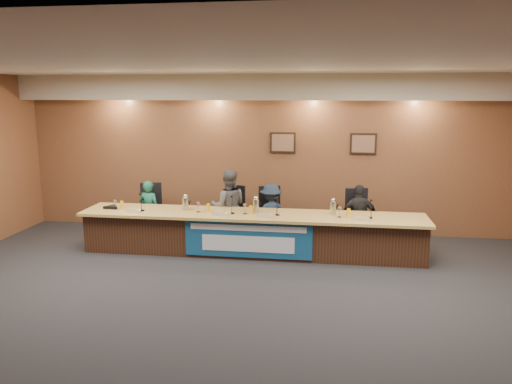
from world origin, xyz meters
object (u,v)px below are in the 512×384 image
Objects in this scene: office_chair_a at (151,214)px; carafe_mid at (256,206)px; carafe_right at (333,208)px; panelist_d at (359,217)px; dais_body at (252,234)px; banner at (248,239)px; office_chair_d at (359,222)px; office_chair_c at (272,219)px; office_chair_b at (230,217)px; panelist_a at (149,210)px; speakerphone at (112,207)px; carafe_left at (186,204)px; panelist_c at (271,214)px; panelist_b at (229,207)px.

carafe_mid is (2.20, -0.69, 0.39)m from office_chair_a.
panelist_d is at bearing 47.28° from carafe_right.
banner is at bearing -90.00° from dais_body.
office_chair_d is 2.01× the size of carafe_right.
office_chair_c is at bearing 168.65° from office_chair_d.
panelist_d is at bearing 16.76° from office_chair_b.
carafe_right is (3.55, -0.53, 0.28)m from panelist_a.
panelist_a is at bearing 170.07° from office_chair_d.
dais_body is 18.75× the size of speakerphone.
dais_body is 5.01× the size of panelist_d.
banner is 9.40× the size of carafe_left.
dais_body reaches higher than office_chair_c.
carafe_left reaches higher than office_chair_c.
office_chair_d is (1.63, 0.00, 0.00)m from office_chair_c.
banner is 1.06m from panelist_c.
office_chair_b is (0.00, 0.10, -0.23)m from panelist_b.
office_chair_a is 1.58m from office_chair_b.
panelist_b is 0.25m from office_chair_b.
banner reaches higher than office_chair_c.
office_chair_d is 1.95× the size of carafe_mid.
panelist_a is at bearing 164.55° from dais_body.
office_chair_d is (1.91, 0.69, 0.13)m from dais_body.
banner is 2.39m from office_chair_a.
carafe_mid is at bearing -124.32° from office_chair_c.
office_chair_d is (2.45, 0.00, 0.00)m from office_chair_b.
carafe_right is (1.43, 0.47, 0.49)m from banner.
banner is 1.84× the size of panelist_d.
banner is at bearing -100.69° from carafe_mid.
panelist_d reaches higher than speakerphone.
banner is 8.95× the size of carafe_mid.
panelist_d reaches higher than dais_body.
panelist_d is at bearing 17.00° from dais_body.
dais_body reaches higher than office_chair_d.
panelist_d is 2.50× the size of office_chair_a.
office_chair_c is 2.05× the size of carafe_left.
dais_body is at bearing 0.98° from speakerphone.
office_chair_c is 1.95× the size of carafe_mid.
dais_body is at bearing 175.16° from panelist_a.
banner is at bearing -161.68° from carafe_right.
panelist_c is 2.44× the size of office_chair_d.
panelist_b is 6.07× the size of carafe_left.
panelist_b is 2.16m from speakerphone.
carafe_mid is (2.20, -0.59, 0.29)m from panelist_a.
panelist_d is at bearing 7.95° from speakerphone.
carafe_left is (-3.13, -0.57, 0.27)m from panelist_d.
carafe_right reaches higher than speakerphone.
banner is 2.35m from panelist_a.
panelist_c reaches higher than carafe_right.
office_chair_a and office_chair_b have the same top height.
panelist_a is 5.02× the size of carafe_left.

